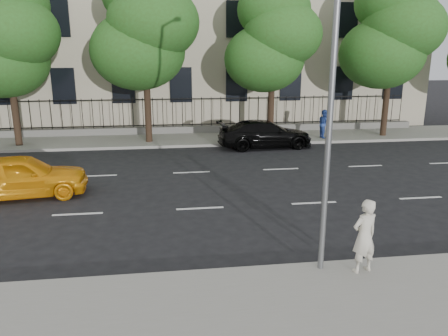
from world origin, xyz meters
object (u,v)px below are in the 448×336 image
(black_sedan, at_px, (265,134))
(woman_near, at_px, (364,236))
(yellow_taxi, at_px, (20,176))
(street_light, at_px, (325,52))

(black_sedan, height_order, woman_near, woman_near)
(yellow_taxi, xyz_separation_m, black_sedan, (10.60, 6.93, -0.04))
(black_sedan, relative_size, woman_near, 2.87)
(street_light, relative_size, black_sedan, 1.57)
(street_light, relative_size, woman_near, 4.51)
(yellow_taxi, bearing_deg, woman_near, -134.21)
(yellow_taxi, bearing_deg, black_sedan, -64.61)
(yellow_taxi, xyz_separation_m, woman_near, (9.70, -7.16, 0.25))
(street_light, xyz_separation_m, woman_near, (0.90, -0.82, -4.11))
(street_light, relative_size, yellow_taxi, 1.74)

